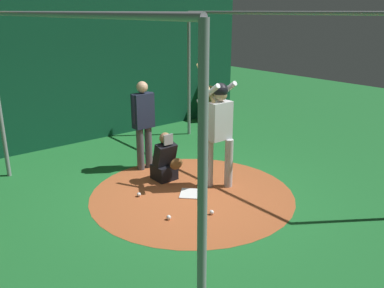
{
  "coord_description": "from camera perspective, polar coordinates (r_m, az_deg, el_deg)",
  "views": [
    {
      "loc": [
        5.15,
        -4.17,
        3.14
      ],
      "look_at": [
        0.0,
        0.0,
        0.95
      ],
      "focal_mm": 37.9,
      "sensor_mm": 36.0,
      "label": 1
    }
  ],
  "objects": [
    {
      "name": "back_wall",
      "position": [
        10.33,
        -15.16,
        10.77
      ],
      "size": [
        0.22,
        9.82,
        3.77
      ],
      "color": "#0F472D",
      "rests_on": "ground"
    },
    {
      "name": "cage_frame",
      "position": [
        6.69,
        -0.0,
        10.24
      ],
      "size": [
        6.01,
        4.68,
        3.13
      ],
      "color": "gray",
      "rests_on": "ground"
    },
    {
      "name": "baseball_1",
      "position": [
        6.49,
        -3.3,
        -10.27
      ],
      "size": [
        0.07,
        0.07,
        0.07
      ],
      "primitive_type": "sphere",
      "color": "white",
      "rests_on": "dirt_circle"
    },
    {
      "name": "baseball_2",
      "position": [
        6.63,
        2.77,
        -9.57
      ],
      "size": [
        0.07,
        0.07,
        0.07
      ],
      "primitive_type": "sphere",
      "color": "white",
      "rests_on": "dirt_circle"
    },
    {
      "name": "dirt_circle",
      "position": [
        7.33,
        -0.0,
        -7.05
      ],
      "size": [
        3.64,
        3.64,
        0.01
      ],
      "primitive_type": "cylinder",
      "color": "#AD562D",
      "rests_on": "ground"
    },
    {
      "name": "catcher",
      "position": [
        7.81,
        -3.76,
        -2.47
      ],
      "size": [
        0.58,
        0.4,
        0.96
      ],
      "color": "black",
      "rests_on": "ground"
    },
    {
      "name": "home_plate",
      "position": [
        7.33,
        -0.0,
        -6.98
      ],
      "size": [
        0.59,
        0.59,
        0.01
      ],
      "primitive_type": "cube",
      "rotation": [
        0.0,
        0.0,
        0.79
      ],
      "color": "white",
      "rests_on": "dirt_circle"
    },
    {
      "name": "bat_rack",
      "position": [
        12.29,
        1.51,
        5.82
      ],
      "size": [
        1.18,
        0.21,
        1.05
      ],
      "color": "olive",
      "rests_on": "ground"
    },
    {
      "name": "batter",
      "position": [
        7.27,
        3.86,
        2.81
      ],
      "size": [
        0.68,
        0.49,
        2.26
      ],
      "color": "#B3B3B7",
      "rests_on": "ground"
    },
    {
      "name": "umpire",
      "position": [
        8.23,
        -6.86,
        3.32
      ],
      "size": [
        0.23,
        0.49,
        1.82
      ],
      "color": "#4C4C51",
      "rests_on": "ground"
    },
    {
      "name": "baseball_0",
      "position": [
        7.28,
        -7.49,
        -7.05
      ],
      "size": [
        0.07,
        0.07,
        0.07
      ],
      "primitive_type": "sphere",
      "color": "white",
      "rests_on": "dirt_circle"
    },
    {
      "name": "ground_plane",
      "position": [
        7.33,
        -0.0,
        -7.07
      ],
      "size": [
        25.82,
        25.82,
        0.0
      ],
      "primitive_type": "plane",
      "color": "#1E6B2D"
    }
  ]
}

